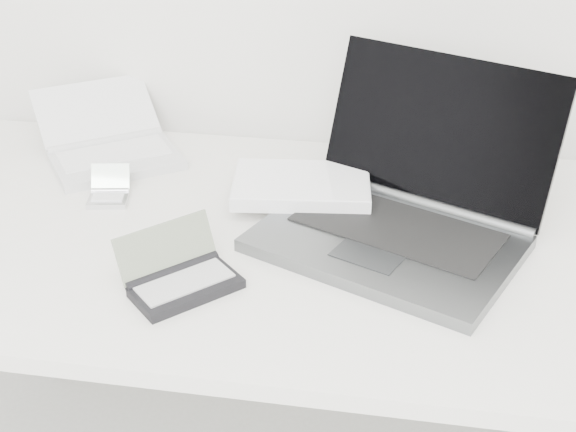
% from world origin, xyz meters
% --- Properties ---
extents(desk, '(1.60, 0.80, 0.73)m').
position_xyz_m(desk, '(0.00, 1.55, 0.68)').
color(desk, white).
rests_on(desk, ground).
extents(laptop_large, '(0.60, 0.54, 0.28)m').
position_xyz_m(laptop_large, '(0.12, 1.60, 0.78)').
color(laptop_large, '#5D6062').
rests_on(laptop_large, desk).
extents(netbook_open_white, '(0.38, 0.40, 0.11)m').
position_xyz_m(netbook_open_white, '(-0.46, 1.80, 0.75)').
color(netbook_open_white, silver).
rests_on(netbook_open_white, desk).
extents(pda_silver, '(0.09, 0.10, 0.06)m').
position_xyz_m(pda_silver, '(-0.40, 1.62, 0.74)').
color(pda_silver, silver).
rests_on(pda_silver, desk).
extents(palmtop_charcoal, '(0.21, 0.21, 0.09)m').
position_xyz_m(palmtop_charcoal, '(-0.18, 1.36, 0.75)').
color(palmtop_charcoal, black).
rests_on(palmtop_charcoal, desk).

